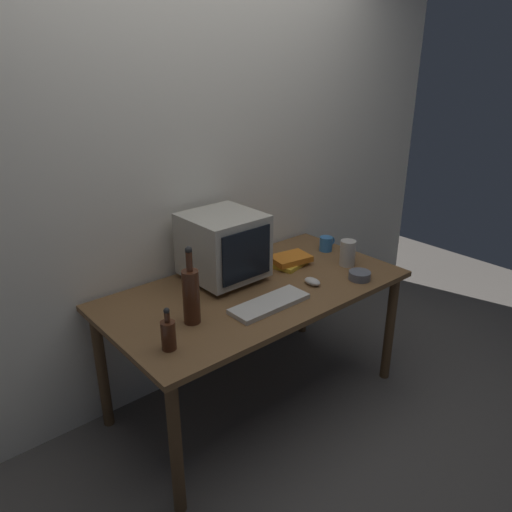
{
  "coord_description": "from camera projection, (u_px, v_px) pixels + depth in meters",
  "views": [
    {
      "loc": [
        -1.53,
        -1.79,
        1.88
      ],
      "look_at": [
        0.0,
        0.0,
        0.9
      ],
      "focal_mm": 34.63,
      "sensor_mm": 36.0,
      "label": 1
    }
  ],
  "objects": [
    {
      "name": "crt_monitor",
      "position": [
        223.0,
        246.0,
        2.64
      ],
      "size": [
        0.39,
        0.39,
        0.37
      ],
      "color": "#B2AD9E",
      "rests_on": "desk"
    },
    {
      "name": "bottle_tall",
      "position": [
        191.0,
        294.0,
        2.23
      ],
      "size": [
        0.08,
        0.08,
        0.38
      ],
      "color": "#472314",
      "rests_on": "desk"
    },
    {
      "name": "back_wall",
      "position": [
        200.0,
        173.0,
        2.75
      ],
      "size": [
        4.0,
        0.08,
        2.5
      ],
      "primitive_type": "cube",
      "color": "silver",
      "rests_on": "ground"
    },
    {
      "name": "bottle_short",
      "position": [
        168.0,
        334.0,
        2.05
      ],
      "size": [
        0.06,
        0.06,
        0.19
      ],
      "color": "#472314",
      "rests_on": "desk"
    },
    {
      "name": "metal_canister",
      "position": [
        348.0,
        253.0,
        2.86
      ],
      "size": [
        0.09,
        0.09,
        0.15
      ],
      "primitive_type": "cylinder",
      "color": "#B7B2A8",
      "rests_on": "desk"
    },
    {
      "name": "keyboard",
      "position": [
        270.0,
        304.0,
        2.42
      ],
      "size": [
        0.42,
        0.15,
        0.02
      ],
      "primitive_type": "cube",
      "rotation": [
        0.0,
        0.0,
        0.01
      ],
      "color": "beige",
      "rests_on": "desk"
    },
    {
      "name": "cd_spindle",
      "position": [
        360.0,
        276.0,
        2.7
      ],
      "size": [
        0.12,
        0.12,
        0.04
      ],
      "primitive_type": "cylinder",
      "color": "#595B66",
      "rests_on": "desk"
    },
    {
      "name": "book_stack",
      "position": [
        290.0,
        260.0,
        2.88
      ],
      "size": [
        0.25,
        0.2,
        0.06
      ],
      "color": "gold",
      "rests_on": "desk"
    },
    {
      "name": "mug",
      "position": [
        326.0,
        244.0,
        3.09
      ],
      "size": [
        0.12,
        0.08,
        0.09
      ],
      "color": "#3370B2",
      "rests_on": "desk"
    },
    {
      "name": "computer_mouse",
      "position": [
        312.0,
        281.0,
        2.64
      ],
      "size": [
        0.06,
        0.1,
        0.04
      ],
      "primitive_type": "ellipsoid",
      "rotation": [
        0.0,
        0.0,
        -0.01
      ],
      "color": "beige",
      "rests_on": "desk"
    },
    {
      "name": "desk",
      "position": [
        256.0,
        300.0,
        2.65
      ],
      "size": [
        1.62,
        0.84,
        0.72
      ],
      "color": "brown",
      "rests_on": "ground"
    },
    {
      "name": "ground_plane",
      "position": [
        256.0,
        398.0,
        2.89
      ],
      "size": [
        6.0,
        6.0,
        0.0
      ],
      "primitive_type": "plane",
      "color": "#56514C"
    }
  ]
}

